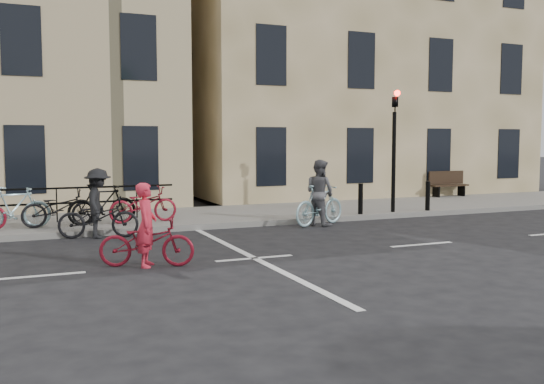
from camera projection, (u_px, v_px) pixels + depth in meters
name	position (u px, v px, depth m)	size (l,w,h in m)	color
ground	(254.00, 258.00, 11.91)	(120.00, 120.00, 0.00)	black
sidewalk	(29.00, 226.00, 15.85)	(46.00, 4.00, 0.15)	slate
building_east	(336.00, 53.00, 26.80)	(14.00, 10.00, 12.00)	tan
traffic_light	(394.00, 135.00, 18.10)	(0.18, 0.30, 3.90)	black
bollard_east	(361.00, 199.00, 17.71)	(0.14, 0.14, 0.90)	black
bollard_west	(428.00, 196.00, 18.64)	(0.14, 0.14, 0.90)	black
bench	(448.00, 183.00, 23.23)	(1.60, 0.41, 0.97)	black
parked_bikes	(14.00, 209.00, 14.78)	(8.30, 1.23, 1.05)	black
cyclist_pink	(147.00, 238.00, 11.12)	(1.84, 1.19, 1.55)	maroon
cyclist_grey	(320.00, 199.00, 16.45)	(1.92, 1.14, 1.79)	#9BC4CC
cyclist_dark	(98.00, 211.00, 14.34)	(1.96, 1.18, 1.66)	black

